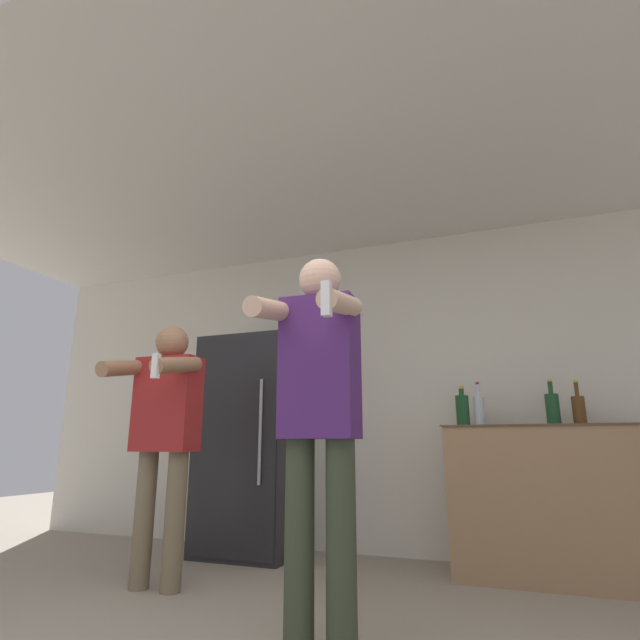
# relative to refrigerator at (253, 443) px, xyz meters

# --- Properties ---
(wall_back) EXTENTS (7.00, 0.06, 2.55)m
(wall_back) POSITION_rel_refrigerator_xyz_m (1.05, 0.36, 0.43)
(wall_back) COLOR beige
(wall_back) RESTS_ON ground_plane
(ceiling_slab) EXTENTS (7.00, 3.23, 0.05)m
(ceiling_slab) POSITION_rel_refrigerator_xyz_m (1.05, -1.02, 1.73)
(ceiling_slab) COLOR silver
(ceiling_slab) RESTS_ON wall_back
(refrigerator) EXTENTS (0.76, 0.70, 1.69)m
(refrigerator) POSITION_rel_refrigerator_xyz_m (0.00, 0.00, 0.00)
(refrigerator) COLOR #262628
(refrigerator) RESTS_ON ground_plane
(counter) EXTENTS (1.36, 0.65, 0.96)m
(counter) POSITION_rel_refrigerator_xyz_m (2.22, 0.03, -0.37)
(counter) COLOR #997551
(counter) RESTS_ON ground_plane
(bottle_clear_vodka) EXTENTS (0.08, 0.08, 0.30)m
(bottle_clear_vodka) POSITION_rel_refrigerator_xyz_m (2.41, 0.08, 0.22)
(bottle_clear_vodka) COLOR #563314
(bottle_clear_vodka) RESTS_ON counter
(bottle_dark_rum) EXTENTS (0.09, 0.09, 0.32)m
(bottle_dark_rum) POSITION_rel_refrigerator_xyz_m (2.25, 0.08, 0.23)
(bottle_dark_rum) COLOR #194723
(bottle_dark_rum) RESTS_ON counter
(bottle_brown_liquor) EXTENTS (0.09, 0.09, 0.30)m
(bottle_brown_liquor) POSITION_rel_refrigerator_xyz_m (1.66, 0.08, 0.23)
(bottle_brown_liquor) COLOR #194723
(bottle_brown_liquor) RESTS_ON counter
(bottle_red_label) EXTENTS (0.07, 0.07, 0.32)m
(bottle_red_label) POSITION_rel_refrigerator_xyz_m (1.77, 0.08, 0.23)
(bottle_red_label) COLOR silver
(bottle_red_label) RESTS_ON counter
(person_woman_foreground) EXTENTS (0.42, 0.50, 1.70)m
(person_woman_foreground) POSITION_rel_refrigerator_xyz_m (1.18, -1.60, 0.14)
(person_woman_foreground) COLOR #38422D
(person_woman_foreground) RESTS_ON ground_plane
(person_man_side) EXTENTS (0.49, 0.52, 1.59)m
(person_man_side) POSITION_rel_refrigerator_xyz_m (-0.06, -1.07, 0.12)
(person_man_side) COLOR #75664C
(person_man_side) RESTS_ON ground_plane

